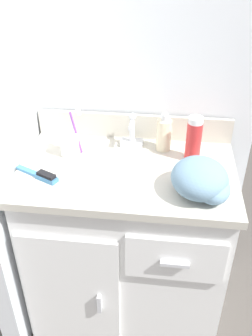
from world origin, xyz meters
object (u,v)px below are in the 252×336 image
(hairbrush, at_px, (42,175))
(hand_towel, at_px, (202,180))
(soap_dispenser, at_px, (164,134))
(shaving_cream_can, at_px, (194,139))
(toothbrush_cup, at_px, (70,144))

(hairbrush, bearing_deg, hand_towel, 23.01)
(soap_dispenser, distance_m, hairbrush, 0.50)
(shaving_cream_can, xyz_separation_m, hand_towel, (0.03, -0.22, -0.03))
(shaving_cream_can, bearing_deg, hairbrush, -160.14)
(hairbrush, distance_m, hand_towel, 0.56)
(toothbrush_cup, xyz_separation_m, shaving_cream_can, (0.47, 0.02, 0.04))
(toothbrush_cup, bearing_deg, hairbrush, -110.74)
(toothbrush_cup, height_order, hand_towel, toothbrush_cup)
(hairbrush, bearing_deg, shaving_cream_can, 45.21)
(shaving_cream_can, bearing_deg, toothbrush_cup, -177.09)
(soap_dispenser, height_order, hairbrush, soap_dispenser)
(toothbrush_cup, height_order, shaving_cream_can, toothbrush_cup)
(hand_towel, bearing_deg, hairbrush, 177.66)
(toothbrush_cup, distance_m, hand_towel, 0.53)
(toothbrush_cup, relative_size, shaving_cream_can, 1.11)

